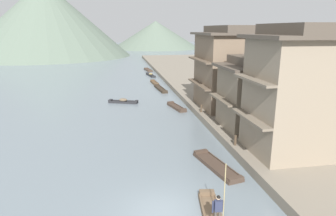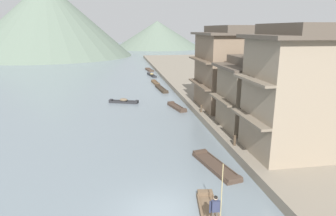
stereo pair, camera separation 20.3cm
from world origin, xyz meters
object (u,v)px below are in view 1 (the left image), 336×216
boat_midriver_upstream (216,166)px  boat_upstream_distant (151,75)px  boat_moored_nearest (154,83)px  house_waterfront_nearest (289,92)px  boatman_person (218,207)px  mooring_post_dock_near (235,140)px  house_waterfront_second (253,93)px  boat_moored_second (176,107)px  mooring_post_dock_mid (201,108)px  boat_midriver_drifting (123,101)px  boat_moored_far (148,70)px  house_waterfront_tall (228,68)px  boat_moored_third (161,89)px

boat_midriver_upstream → boat_upstream_distant: 40.85m
boat_moored_nearest → house_waterfront_nearest: size_ratio=0.44×
boatman_person → house_waterfront_nearest: (7.15, 6.82, 3.51)m
mooring_post_dock_near → boat_upstream_distant: bearing=92.9°
house_waterfront_second → boatman_person: bearing=-120.5°
boat_moored_nearest → boat_moored_second: (0.50, -16.79, 0.01)m
mooring_post_dock_mid → boatman_person: bearing=-103.6°
boatman_person → boat_midriver_drifting: size_ratio=0.80×
boat_moored_nearest → house_waterfront_second: house_waterfront_second is taller
boat_moored_far → house_waterfront_tall: bearing=-82.0°
boat_moored_nearest → mooring_post_dock_near: (2.26, -30.31, 0.91)m
boatman_person → boat_moored_far: (2.69, 55.29, -1.34)m
boat_moored_third → house_waterfront_tall: (5.40, -13.54, 4.81)m
boatman_person → boat_upstream_distant: size_ratio=0.60×
boat_midriver_drifting → boat_upstream_distant: bearing=74.6°
boat_midriver_drifting → boatman_person: bearing=-82.1°
boat_moored_nearest → mooring_post_dock_near: mooring_post_dock_near is taller
boat_upstream_distant → house_waterfront_nearest: (4.79, -40.58, 4.79)m
house_waterfront_tall → boat_moored_far: bearing=98.0°
house_waterfront_second → mooring_post_dock_mid: bearing=119.5°
boat_midriver_drifting → house_waterfront_tall: (11.27, -6.13, 4.74)m
mooring_post_dock_mid → house_waterfront_nearest: bearing=-75.5°
boat_moored_third → house_waterfront_nearest: (4.86, -26.38, 4.83)m
house_waterfront_nearest → boat_midriver_upstream: bearing=-176.8°
boat_moored_second → boat_midriver_drifting: bearing=148.8°
boat_midriver_drifting → boat_upstream_distant: (5.93, 21.60, -0.02)m
boat_midriver_drifting → boat_upstream_distant: 22.40m
boat_moored_nearest → boat_upstream_distant: boat_upstream_distant is taller
boat_moored_third → mooring_post_dock_near: size_ratio=7.26×
boat_midriver_upstream → mooring_post_dock_near: size_ratio=6.34×
boat_moored_third → house_waterfront_tall: house_waterfront_tall is taller
boat_moored_nearest → boatman_person: bearing=-93.0°
boat_moored_nearest → boat_moored_second: bearing=-88.3°
boat_midriver_upstream → house_waterfront_second: size_ratio=0.80×
boat_midriver_upstream → boat_upstream_distant: boat_upstream_distant is taller
boat_moored_nearest → house_waterfront_second: size_ratio=0.63×
boat_moored_nearest → boat_moored_second: boat_moored_second is taller
boat_moored_third → house_waterfront_second: (5.04, -20.76, 3.53)m
boatman_person → boat_moored_second: size_ratio=0.74×
boat_moored_nearest → house_waterfront_second: (5.28, -26.45, 3.54)m
boat_moored_nearest → boat_moored_far: boat_moored_nearest is taller
mooring_post_dock_mid → house_waterfront_tall: bearing=29.0°
boat_moored_nearest → boat_midriver_drifting: (-5.62, -13.09, 0.08)m
boat_moored_nearest → boat_moored_third: bearing=-87.5°
house_waterfront_second → mooring_post_dock_mid: house_waterfront_second is taller
boat_moored_second → mooring_post_dock_near: 13.66m
boatman_person → boat_moored_nearest: 38.97m
house_waterfront_tall → mooring_post_dock_near: bearing=-107.0°
boat_moored_second → house_waterfront_nearest: (4.60, -15.28, 4.83)m
boat_moored_third → boat_moored_far: size_ratio=1.17×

